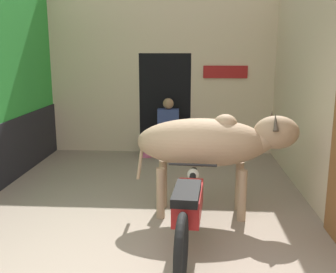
# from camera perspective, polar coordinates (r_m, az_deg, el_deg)

# --- Properties ---
(wall_back_with_doorway) EXTENTS (4.64, 0.93, 3.63)m
(wall_back_with_doorway) POSITION_cam_1_polar(r_m,az_deg,el_deg) (8.45, -0.67, 8.42)
(wall_back_with_doorway) COLOR beige
(wall_back_with_doorway) RESTS_ON ground_plane
(wall_right_with_door) EXTENTS (0.22, 4.97, 3.63)m
(wall_right_with_door) POSITION_cam_1_polar(r_m,az_deg,el_deg) (5.90, 21.11, 8.33)
(wall_right_with_door) COLOR beige
(wall_right_with_door) RESTS_ON ground_plane
(cow) EXTENTS (2.07, 0.68, 1.40)m
(cow) POSITION_cam_1_polar(r_m,az_deg,el_deg) (5.05, 6.35, -0.91)
(cow) COLOR tan
(cow) RESTS_ON ground_plane
(motorcycle_near) EXTENTS (0.58, 2.13, 0.80)m
(motorcycle_near) POSITION_cam_1_polar(r_m,az_deg,el_deg) (4.30, 2.96, -10.35)
(motorcycle_near) COLOR black
(motorcycle_near) RESTS_ON ground_plane
(shopkeeper_seated) EXTENTS (0.42, 0.34, 1.21)m
(shopkeeper_seated) POSITION_cam_1_polar(r_m,az_deg,el_deg) (7.84, 0.02, 1.36)
(shopkeeper_seated) COLOR #3D3842
(shopkeeper_seated) RESTS_ON ground_plane
(plastic_stool) EXTENTS (0.33, 0.33, 0.42)m
(plastic_stool) POSITION_cam_1_polar(r_m,az_deg,el_deg) (8.02, -3.11, -1.37)
(plastic_stool) COLOR #DB6093
(plastic_stool) RESTS_ON ground_plane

